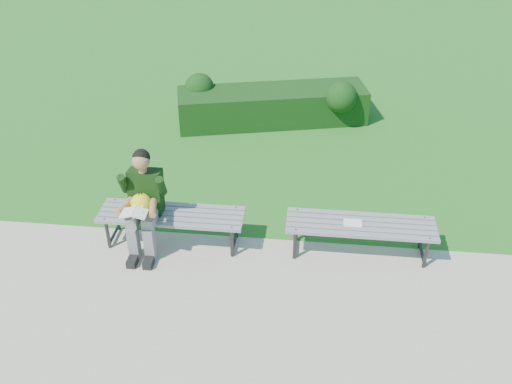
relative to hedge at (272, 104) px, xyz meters
The scene contains 7 objects.
ground 3.43m from the hedge, 87.06° to the right, with size 80.00×80.00×0.00m.
walkway 5.17m from the hedge, 88.06° to the right, with size 30.00×3.50×0.02m.
hedge is the anchor object (origin of this frame).
bench_left 3.73m from the hedge, 104.84° to the right, with size 1.80×0.50×0.46m.
bench_right 3.82m from the hedge, 68.96° to the right, with size 1.80×0.50×0.46m.
seated_boy 3.93m from the hedge, 108.73° to the right, with size 0.56×0.76×1.31m.
paper_sheet 3.79m from the hedge, 70.37° to the right, with size 0.22×0.16×0.01m.
Camera 1 is at (0.53, -5.77, 4.58)m, focal length 40.00 mm.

